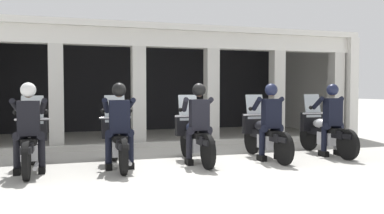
{
  "coord_description": "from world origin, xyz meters",
  "views": [
    {
      "loc": [
        -2.43,
        -7.58,
        1.47
      ],
      "look_at": [
        0.0,
        0.21,
        1.1
      ],
      "focal_mm": 37.24,
      "sensor_mm": 36.0,
      "label": 1
    }
  ],
  "objects_px": {
    "motorcycle_left": "(118,140)",
    "police_officer_right": "(271,115)",
    "police_officer_left": "(119,118)",
    "motorcycle_center": "(194,137)",
    "motorcycle_right": "(264,135)",
    "police_officer_far_right": "(332,113)",
    "police_officer_center": "(199,116)",
    "motorcycle_far_left": "(31,143)",
    "motorcycle_far_right": "(324,132)",
    "police_officer_far_left": "(29,120)"
  },
  "relations": [
    {
      "from": "police_officer_right",
      "to": "motorcycle_far_left",
      "type": "bearing_deg",
      "value": 168.18
    },
    {
      "from": "police_officer_far_left",
      "to": "police_officer_far_right",
      "type": "relative_size",
      "value": 1.0
    },
    {
      "from": "police_officer_left",
      "to": "motorcycle_center",
      "type": "distance_m",
      "value": 1.63
    },
    {
      "from": "police_officer_far_left",
      "to": "police_officer_right",
      "type": "bearing_deg",
      "value": -6.41
    },
    {
      "from": "motorcycle_far_left",
      "to": "motorcycle_far_right",
      "type": "distance_m",
      "value": 6.16
    },
    {
      "from": "police_officer_left",
      "to": "motorcycle_right",
      "type": "distance_m",
      "value": 3.12
    },
    {
      "from": "police_officer_right",
      "to": "motorcycle_center",
      "type": "bearing_deg",
      "value": 160.38
    },
    {
      "from": "motorcycle_far_left",
      "to": "police_officer_center",
      "type": "height_order",
      "value": "police_officer_center"
    },
    {
      "from": "motorcycle_far_left",
      "to": "police_officer_far_right",
      "type": "relative_size",
      "value": 1.29
    },
    {
      "from": "police_officer_center",
      "to": "motorcycle_right",
      "type": "bearing_deg",
      "value": 2.78
    },
    {
      "from": "motorcycle_center",
      "to": "motorcycle_right",
      "type": "xyz_separation_m",
      "value": [
        1.54,
        -0.05,
        0.0
      ]
    },
    {
      "from": "motorcycle_left",
      "to": "motorcycle_far_right",
      "type": "height_order",
      "value": "same"
    },
    {
      "from": "motorcycle_far_left",
      "to": "motorcycle_far_right",
      "type": "xyz_separation_m",
      "value": [
        6.16,
        0.01,
        0.0
      ]
    },
    {
      "from": "motorcycle_center",
      "to": "motorcycle_far_left",
      "type": "bearing_deg",
      "value": 173.73
    },
    {
      "from": "police_officer_right",
      "to": "motorcycle_right",
      "type": "bearing_deg",
      "value": 82.3
    },
    {
      "from": "motorcycle_far_left",
      "to": "police_officer_far_right",
      "type": "bearing_deg",
      "value": -8.06
    },
    {
      "from": "police_officer_left",
      "to": "motorcycle_center",
      "type": "bearing_deg",
      "value": 7.04
    },
    {
      "from": "police_officer_far_left",
      "to": "motorcycle_left",
      "type": "xyz_separation_m",
      "value": [
        1.54,
        0.24,
        -0.44
      ]
    },
    {
      "from": "motorcycle_left",
      "to": "police_officer_far_right",
      "type": "bearing_deg",
      "value": -6.94
    },
    {
      "from": "motorcycle_left",
      "to": "motorcycle_right",
      "type": "relative_size",
      "value": 1.0
    },
    {
      "from": "police_officer_left",
      "to": "motorcycle_right",
      "type": "xyz_separation_m",
      "value": [
        3.08,
        0.26,
        -0.44
      ]
    },
    {
      "from": "motorcycle_right",
      "to": "police_officer_far_right",
      "type": "xyz_separation_m",
      "value": [
        1.54,
        -0.2,
        0.44
      ]
    },
    {
      "from": "motorcycle_center",
      "to": "police_officer_center",
      "type": "distance_m",
      "value": 0.52
    },
    {
      "from": "motorcycle_left",
      "to": "police_officer_right",
      "type": "relative_size",
      "value": 1.29
    },
    {
      "from": "motorcycle_left",
      "to": "police_officer_center",
      "type": "bearing_deg",
      "value": -13.81
    },
    {
      "from": "police_officer_left",
      "to": "police_officer_far_right",
      "type": "bearing_deg",
      "value": -3.43
    },
    {
      "from": "motorcycle_far_left",
      "to": "police_officer_far_right",
      "type": "xyz_separation_m",
      "value": [
        6.16,
        -0.27,
        0.44
      ]
    },
    {
      "from": "police_officer_center",
      "to": "police_officer_right",
      "type": "height_order",
      "value": "same"
    },
    {
      "from": "motorcycle_far_left",
      "to": "police_officer_right",
      "type": "xyz_separation_m",
      "value": [
        4.62,
        -0.35,
        0.44
      ]
    },
    {
      "from": "motorcycle_far_left",
      "to": "motorcycle_right",
      "type": "distance_m",
      "value": 4.62
    },
    {
      "from": "motorcycle_far_right",
      "to": "police_officer_far_left",
      "type": "bearing_deg",
      "value": -178.06
    },
    {
      "from": "motorcycle_right",
      "to": "police_officer_far_right",
      "type": "height_order",
      "value": "police_officer_far_right"
    },
    {
      "from": "police_officer_left",
      "to": "motorcycle_center",
      "type": "height_order",
      "value": "police_officer_left"
    },
    {
      "from": "police_officer_far_left",
      "to": "motorcycle_left",
      "type": "distance_m",
      "value": 1.62
    },
    {
      "from": "motorcycle_far_left",
      "to": "motorcycle_center",
      "type": "distance_m",
      "value": 3.08
    },
    {
      "from": "police_officer_far_right",
      "to": "motorcycle_far_right",
      "type": "bearing_deg",
      "value": 88.92
    },
    {
      "from": "motorcycle_center",
      "to": "police_officer_far_right",
      "type": "xyz_separation_m",
      "value": [
        3.08,
        -0.25,
        0.44
      ]
    },
    {
      "from": "police_officer_far_right",
      "to": "police_officer_right",
      "type": "bearing_deg",
      "value": -177.73
    },
    {
      "from": "motorcycle_far_left",
      "to": "motorcycle_center",
      "type": "relative_size",
      "value": 1.0
    },
    {
      "from": "police_officer_center",
      "to": "police_officer_far_left",
      "type": "bearing_deg",
      "value": 173.73
    },
    {
      "from": "motorcycle_far_left",
      "to": "police_officer_far_left",
      "type": "xyz_separation_m",
      "value": [
        -0.0,
        -0.28,
        0.44
      ]
    },
    {
      "from": "motorcycle_far_left",
      "to": "police_officer_far_left",
      "type": "bearing_deg",
      "value": -95.81
    },
    {
      "from": "motorcycle_left",
      "to": "police_officer_right",
      "type": "distance_m",
      "value": 3.13
    },
    {
      "from": "motorcycle_center",
      "to": "motorcycle_far_right",
      "type": "height_order",
      "value": "same"
    },
    {
      "from": "motorcycle_center",
      "to": "motorcycle_right",
      "type": "relative_size",
      "value": 1.0
    },
    {
      "from": "motorcycle_right",
      "to": "police_officer_far_right",
      "type": "distance_m",
      "value": 1.61
    },
    {
      "from": "police_officer_far_right",
      "to": "motorcycle_far_left",
      "type": "bearing_deg",
      "value": 176.67
    },
    {
      "from": "police_officer_center",
      "to": "motorcycle_right",
      "type": "height_order",
      "value": "police_officer_center"
    },
    {
      "from": "motorcycle_far_left",
      "to": "motorcycle_left",
      "type": "bearing_deg",
      "value": -7.09
    },
    {
      "from": "police_officer_right",
      "to": "police_officer_far_right",
      "type": "bearing_deg",
      "value": -4.35
    }
  ]
}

